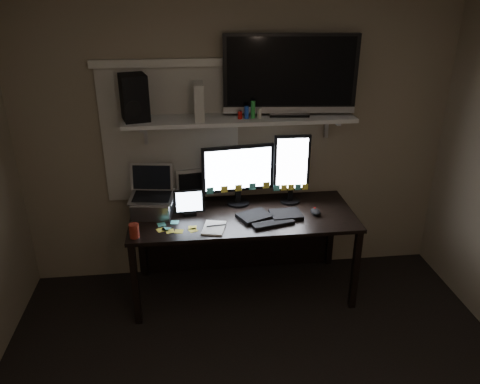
{
  "coord_description": "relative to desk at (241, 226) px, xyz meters",
  "views": [
    {
      "loc": [
        -0.41,
        -1.93,
        2.42
      ],
      "look_at": [
        -0.04,
        1.25,
        1.01
      ],
      "focal_mm": 35.0,
      "sensor_mm": 36.0,
      "label": 1
    }
  ],
  "objects": [
    {
      "name": "back_wall",
      "position": [
        0.0,
        0.25,
        0.7
      ],
      "size": [
        3.6,
        0.0,
        3.6
      ],
      "primitive_type": "plane",
      "rotation": [
        1.57,
        0.0,
        0.0
      ],
      "color": "gray",
      "rests_on": "floor"
    },
    {
      "name": "window_blinds",
      "position": [
        -0.55,
        0.24,
        0.75
      ],
      "size": [
        1.1,
        0.02,
        1.1
      ],
      "primitive_type": "cube",
      "color": "beige",
      "rests_on": "back_wall"
    },
    {
      "name": "desk",
      "position": [
        0.0,
        0.0,
        0.0
      ],
      "size": [
        1.8,
        0.75,
        0.73
      ],
      "color": "black",
      "rests_on": "floor"
    },
    {
      "name": "wall_shelf",
      "position": [
        0.0,
        0.08,
        0.91
      ],
      "size": [
        1.8,
        0.35,
        0.03
      ],
      "primitive_type": "cube",
      "color": "beige",
      "rests_on": "back_wall"
    },
    {
      "name": "monitor_landscape",
      "position": [
        -0.02,
        0.08,
        0.44
      ],
      "size": [
        0.6,
        0.14,
        0.53
      ],
      "primitive_type": "cube",
      "rotation": [
        0.0,
        0.0,
        0.13
      ],
      "color": "black",
      "rests_on": "desk"
    },
    {
      "name": "monitor_portrait",
      "position": [
        0.43,
        0.07,
        0.48
      ],
      "size": [
        0.3,
        0.06,
        0.6
      ],
      "primitive_type": "cube",
      "rotation": [
        0.0,
        0.0,
        -0.03
      ],
      "color": "black",
      "rests_on": "desk"
    },
    {
      "name": "keyboard",
      "position": [
        0.21,
        -0.2,
        0.19
      ],
      "size": [
        0.54,
        0.32,
        0.03
      ],
      "primitive_type": "cube",
      "rotation": [
        0.0,
        0.0,
        0.25
      ],
      "color": "black",
      "rests_on": "desk"
    },
    {
      "name": "mouse",
      "position": [
        0.58,
        -0.19,
        0.2
      ],
      "size": [
        0.08,
        0.12,
        0.04
      ],
      "primitive_type": "ellipsoid",
      "rotation": [
        0.0,
        0.0,
        0.05
      ],
      "color": "black",
      "rests_on": "desk"
    },
    {
      "name": "notepad",
      "position": [
        -0.25,
        -0.34,
        0.18
      ],
      "size": [
        0.21,
        0.26,
        0.01
      ],
      "primitive_type": "cube",
      "rotation": [
        0.0,
        0.0,
        -0.24
      ],
      "color": "silver",
      "rests_on": "desk"
    },
    {
      "name": "tablet",
      "position": [
        -0.43,
        -0.08,
        0.28
      ],
      "size": [
        0.25,
        0.12,
        0.21
      ],
      "primitive_type": "cube",
      "rotation": [
        0.0,
        0.0,
        0.06
      ],
      "color": "black",
      "rests_on": "desk"
    },
    {
      "name": "file_sorter",
      "position": [
        -0.4,
        0.2,
        0.31
      ],
      "size": [
        0.23,
        0.13,
        0.27
      ],
      "primitive_type": "cube",
      "rotation": [
        0.0,
        0.0,
        0.18
      ],
      "color": "black",
      "rests_on": "desk"
    },
    {
      "name": "laptop",
      "position": [
        -0.72,
        -0.05,
        0.37
      ],
      "size": [
        0.38,
        0.33,
        0.39
      ],
      "primitive_type": "cube",
      "rotation": [
        0.0,
        0.0,
        -0.15
      ],
      "color": "#ABABB0",
      "rests_on": "desk"
    },
    {
      "name": "cup",
      "position": [
        -0.83,
        -0.4,
        0.23
      ],
      "size": [
        0.08,
        0.08,
        0.11
      ],
      "primitive_type": "cylinder",
      "rotation": [
        0.0,
        0.0,
        -0.07
      ],
      "color": "maroon",
      "rests_on": "desk"
    },
    {
      "name": "sticky_notes",
      "position": [
        -0.52,
        -0.27,
        0.18
      ],
      "size": [
        0.32,
        0.27,
        0.0
      ],
      "primitive_type": null,
      "rotation": [
        0.0,
        0.0,
        0.32
      ],
      "color": "#FFEB45",
      "rests_on": "desk"
    },
    {
      "name": "tv",
      "position": [
        0.39,
        0.1,
        1.24
      ],
      "size": [
        1.04,
        0.29,
        0.62
      ],
      "primitive_type": "cube",
      "rotation": [
        0.0,
        0.0,
        -0.1
      ],
      "color": "black",
      "rests_on": "wall_shelf"
    },
    {
      "name": "game_console",
      "position": [
        -0.32,
        0.05,
        1.07
      ],
      "size": [
        0.07,
        0.23,
        0.28
      ],
      "primitive_type": "cube",
      "rotation": [
        0.0,
        0.0,
        -0.01
      ],
      "color": "beige",
      "rests_on": "wall_shelf"
    },
    {
      "name": "speaker",
      "position": [
        -0.8,
        0.09,
        1.1
      ],
      "size": [
        0.24,
        0.27,
        0.34
      ],
      "primitive_type": "cube",
      "rotation": [
        0.0,
        0.0,
        0.25
      ],
      "color": "black",
      "rests_on": "wall_shelf"
    },
    {
      "name": "bottles",
      "position": [
        0.07,
        0.02,
        0.99
      ],
      "size": [
        0.21,
        0.11,
        0.13
      ],
      "primitive_type": null,
      "rotation": [
        0.0,
        0.0,
        -0.31
      ],
      "color": "#A50F0C",
      "rests_on": "wall_shelf"
    }
  ]
}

